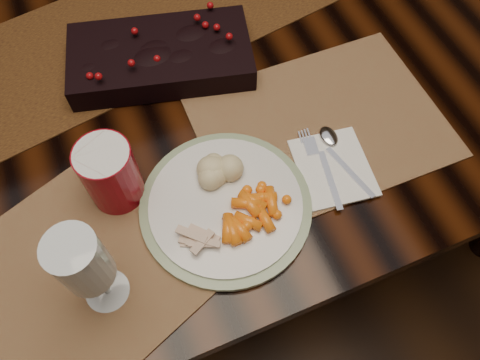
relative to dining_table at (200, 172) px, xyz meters
name	(u,v)px	position (x,y,z in m)	size (l,w,h in m)	color
floor	(208,226)	(0.00, 0.00, -0.38)	(5.00, 5.00, 0.00)	black
dining_table	(200,172)	(0.00, 0.00, 0.00)	(1.80, 1.00, 0.75)	black
table_runner	(137,28)	(-0.05, 0.17, 0.38)	(1.64, 0.34, 0.00)	#39210F
centerpiece	(160,54)	(-0.03, 0.05, 0.41)	(0.35, 0.18, 0.07)	black
placemat_main	(321,125)	(0.20, -0.20, 0.38)	(0.45, 0.33, 0.00)	#9B644A
placemat_second	(43,302)	(-0.35, -0.33, 0.38)	(0.47, 0.35, 0.00)	brown
dinner_plate	(226,205)	(-0.03, -0.30, 0.39)	(0.29, 0.29, 0.02)	white
baby_carrots	(251,219)	(-0.01, -0.34, 0.40)	(0.11, 0.09, 0.02)	orange
mashed_potatoes	(219,168)	(-0.02, -0.24, 0.42)	(0.09, 0.08, 0.05)	beige
turkey_shreds	(199,241)	(-0.10, -0.34, 0.40)	(0.06, 0.05, 0.01)	tan
napkin	(333,168)	(0.17, -0.30, 0.38)	(0.13, 0.15, 0.01)	white
fork	(325,171)	(0.15, -0.30, 0.39)	(0.02, 0.15, 0.00)	silver
spoon	(343,161)	(0.19, -0.29, 0.39)	(0.03, 0.15, 0.00)	#ADABCA
red_cup	(110,174)	(-0.19, -0.20, 0.44)	(0.09, 0.09, 0.12)	maroon
wine_glass	(91,272)	(-0.26, -0.36, 0.47)	(0.07, 0.07, 0.20)	white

